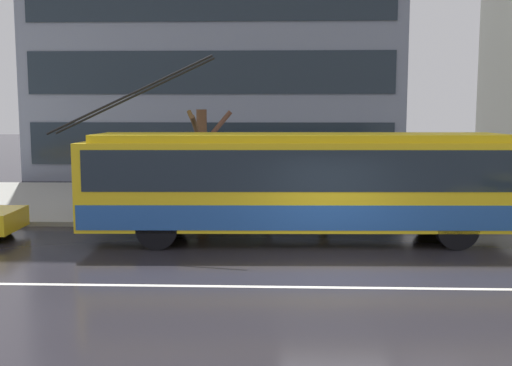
{
  "coord_description": "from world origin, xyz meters",
  "views": [
    {
      "loc": [
        -1.32,
        -12.55,
        3.39
      ],
      "look_at": [
        -1.95,
        4.08,
        1.43
      ],
      "focal_mm": 41.86,
      "sensor_mm": 36.0,
      "label": 1
    }
  ],
  "objects_px": {
    "bus_shelter": "(215,154)",
    "pedestrian_at_shelter": "(224,161)",
    "trolleybus": "(300,182)",
    "pedestrian_approaching_curb": "(268,163)",
    "street_tree_bare": "(202,154)",
    "pedestrian_walking_past": "(326,162)"
  },
  "relations": [
    {
      "from": "pedestrian_walking_past",
      "to": "bus_shelter",
      "type": "bearing_deg",
      "value": -164.89
    },
    {
      "from": "bus_shelter",
      "to": "pedestrian_walking_past",
      "type": "height_order",
      "value": "bus_shelter"
    },
    {
      "from": "street_tree_bare",
      "to": "pedestrian_walking_past",
      "type": "bearing_deg",
      "value": 12.27
    },
    {
      "from": "trolleybus",
      "to": "pedestrian_approaching_curb",
      "type": "relative_size",
      "value": 6.23
    },
    {
      "from": "pedestrian_approaching_curb",
      "to": "trolleybus",
      "type": "bearing_deg",
      "value": -78.02
    },
    {
      "from": "pedestrian_approaching_curb",
      "to": "pedestrian_walking_past",
      "type": "xyz_separation_m",
      "value": [
        1.96,
        -0.18,
        0.04
      ]
    },
    {
      "from": "pedestrian_at_shelter",
      "to": "pedestrian_approaching_curb",
      "type": "bearing_deg",
      "value": 10.3
    },
    {
      "from": "pedestrian_approaching_curb",
      "to": "street_tree_bare",
      "type": "relative_size",
      "value": 0.59
    },
    {
      "from": "trolleybus",
      "to": "pedestrian_at_shelter",
      "type": "relative_size",
      "value": 6.15
    },
    {
      "from": "bus_shelter",
      "to": "pedestrian_approaching_curb",
      "type": "height_order",
      "value": "bus_shelter"
    },
    {
      "from": "bus_shelter",
      "to": "pedestrian_approaching_curb",
      "type": "bearing_deg",
      "value": 34.79
    },
    {
      "from": "trolleybus",
      "to": "bus_shelter",
      "type": "bearing_deg",
      "value": 128.55
    },
    {
      "from": "bus_shelter",
      "to": "pedestrian_at_shelter",
      "type": "bearing_deg",
      "value": 76.94
    },
    {
      "from": "pedestrian_at_shelter",
      "to": "pedestrian_approaching_curb",
      "type": "xyz_separation_m",
      "value": [
        1.46,
        0.27,
        -0.09
      ]
    },
    {
      "from": "pedestrian_approaching_curb",
      "to": "pedestrian_walking_past",
      "type": "distance_m",
      "value": 1.97
    },
    {
      "from": "trolleybus",
      "to": "bus_shelter",
      "type": "xyz_separation_m",
      "value": [
        -2.61,
        3.27,
        0.51
      ]
    },
    {
      "from": "bus_shelter",
      "to": "pedestrian_walking_past",
      "type": "relative_size",
      "value": 1.77
    },
    {
      "from": "bus_shelter",
      "to": "pedestrian_walking_past",
      "type": "distance_m",
      "value": 3.77
    },
    {
      "from": "street_tree_bare",
      "to": "trolleybus",
      "type": "bearing_deg",
      "value": -47.77
    },
    {
      "from": "trolleybus",
      "to": "pedestrian_approaching_curb",
      "type": "xyz_separation_m",
      "value": [
        -0.94,
        4.43,
        0.13
      ]
    },
    {
      "from": "bus_shelter",
      "to": "trolleybus",
      "type": "bearing_deg",
      "value": -51.45
    },
    {
      "from": "pedestrian_approaching_curb",
      "to": "bus_shelter",
      "type": "bearing_deg",
      "value": -145.21
    }
  ]
}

